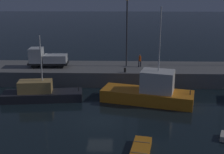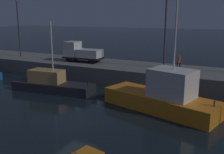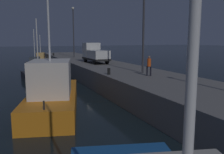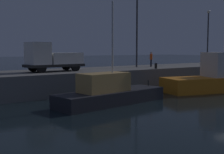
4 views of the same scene
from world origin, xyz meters
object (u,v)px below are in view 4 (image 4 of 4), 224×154
Objects in this scene: fishing_trawler_red at (110,93)px; fishing_boat_blue at (217,78)px; bollard_east at (156,66)px; lamp_post_central at (208,32)px; lamp_post_east at (137,20)px; utility_truck at (52,58)px; dockworker at (151,58)px.

fishing_trawler_red is 12.67m from fishing_boat_blue.
lamp_post_central is at bearing 16.10° from bollard_east.
bollard_east is at bearing 27.81° from fishing_trawler_red.
lamp_post_east reaches higher than fishing_boat_blue.
lamp_post_central is 13.17× the size of bollard_east.
lamp_post_central is at bearing 3.23° from lamp_post_east.
utility_truck reaches higher than bollard_east.
fishing_boat_blue is at bearing -140.37° from lamp_post_central.
fishing_boat_blue reaches higher than lamp_post_central.
fishing_trawler_red reaches higher than bollard_east.
bollard_east is (-14.66, -4.23, -4.24)m from lamp_post_central.
fishing_boat_blue is 6.15× the size of dockworker.
dockworker is 2.99× the size of bollard_east.
utility_truck is (-25.58, -1.76, -3.26)m from lamp_post_central.
lamp_post_east reaches higher than lamp_post_central.
fishing_boat_blue is 16.26m from lamp_post_central.
fishing_boat_blue is 1.96× the size of utility_truck.
lamp_post_east is 6.14m from bollard_east.
dockworker is at bearing -13.96° from lamp_post_east.
utility_truck is at bearing -176.07° from lamp_post_central.
fishing_boat_blue is at bearing -85.26° from dockworker.
fishing_trawler_red is 14.62m from dockworker.
fishing_boat_blue is 1.15× the size of lamp_post_east.
lamp_post_east is at bearing -176.77° from lamp_post_central.
fishing_boat_blue reaches higher than utility_truck.
fishing_boat_blue is 8.73m from dockworker.
utility_truck is 13.04m from dockworker.
lamp_post_east reaches higher than bollard_east.
lamp_post_east reaches higher than fishing_trawler_red.
lamp_post_east is (-2.57, 9.00, 6.09)m from fishing_boat_blue.
dockworker is at bearing 34.29° from fishing_trawler_red.
dockworker is 3.69m from bollard_east.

